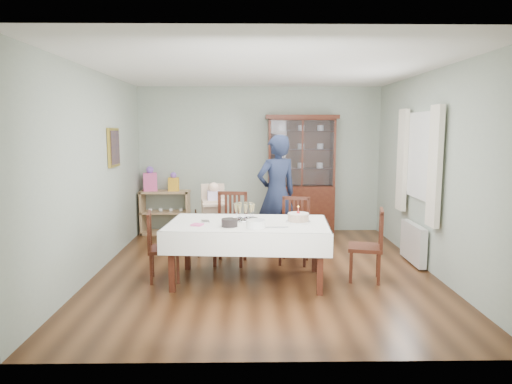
{
  "coord_description": "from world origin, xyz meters",
  "views": [
    {
      "loc": [
        -0.2,
        -6.05,
        1.91
      ],
      "look_at": [
        -0.1,
        0.2,
        1.06
      ],
      "focal_mm": 32.0,
      "sensor_mm": 36.0,
      "label": 1
    }
  ],
  "objects_px": {
    "champagne_tray": "(244,215)",
    "chair_far_left": "(230,242)",
    "sideboard": "(165,212)",
    "birthday_cake": "(298,218)",
    "dining_table": "(248,252)",
    "chair_end_right": "(366,259)",
    "chair_far_right": "(294,244)",
    "woman": "(277,194)",
    "high_chair": "(214,225)",
    "china_cabinet": "(301,173)",
    "chair_end_left": "(163,260)",
    "gift_bag_pink": "(150,180)",
    "gift_bag_orange": "(174,183)"
  },
  "relations": [
    {
      "from": "woman",
      "to": "chair_end_left",
      "type": "bearing_deg",
      "value": 17.32
    },
    {
      "from": "sideboard",
      "to": "chair_end_right",
      "type": "distance_m",
      "value": 4.08
    },
    {
      "from": "high_chair",
      "to": "gift_bag_orange",
      "type": "relative_size",
      "value": 3.2
    },
    {
      "from": "birthday_cake",
      "to": "chair_far_left",
      "type": "bearing_deg",
      "value": 137.9
    },
    {
      "from": "china_cabinet",
      "to": "chair_far_left",
      "type": "distance_m",
      "value": 2.4
    },
    {
      "from": "woman",
      "to": "champagne_tray",
      "type": "bearing_deg",
      "value": 44.18
    },
    {
      "from": "sideboard",
      "to": "gift_bag_pink",
      "type": "height_order",
      "value": "gift_bag_pink"
    },
    {
      "from": "chair_end_left",
      "to": "chair_end_right",
      "type": "relative_size",
      "value": 0.96
    },
    {
      "from": "high_chair",
      "to": "chair_end_left",
      "type": "bearing_deg",
      "value": -122.58
    },
    {
      "from": "high_chair",
      "to": "gift_bag_orange",
      "type": "bearing_deg",
      "value": 112.03
    },
    {
      "from": "sideboard",
      "to": "champagne_tray",
      "type": "xyz_separation_m",
      "value": [
        1.49,
        -2.58,
        0.43
      ]
    },
    {
      "from": "chair_far_right",
      "to": "gift_bag_pink",
      "type": "xyz_separation_m",
      "value": [
        -2.46,
        1.9,
        0.72
      ]
    },
    {
      "from": "woman",
      "to": "birthday_cake",
      "type": "height_order",
      "value": "woman"
    },
    {
      "from": "sideboard",
      "to": "chair_far_left",
      "type": "xyz_separation_m",
      "value": [
        1.28,
        -1.92,
        -0.1
      ]
    },
    {
      "from": "woman",
      "to": "chair_end_right",
      "type": "bearing_deg",
      "value": 102.21
    },
    {
      "from": "champagne_tray",
      "to": "china_cabinet",
      "type": "bearing_deg",
      "value": 68.4
    },
    {
      "from": "china_cabinet",
      "to": "woman",
      "type": "height_order",
      "value": "china_cabinet"
    },
    {
      "from": "chair_end_right",
      "to": "gift_bag_pink",
      "type": "height_order",
      "value": "gift_bag_pink"
    },
    {
      "from": "dining_table",
      "to": "chair_far_right",
      "type": "relative_size",
      "value": 2.22
    },
    {
      "from": "champagne_tray",
      "to": "birthday_cake",
      "type": "height_order",
      "value": "champagne_tray"
    },
    {
      "from": "gift_bag_pink",
      "to": "sideboard",
      "type": "bearing_deg",
      "value": 4.4
    },
    {
      "from": "sideboard",
      "to": "gift_bag_pink",
      "type": "xyz_separation_m",
      "value": [
        -0.26,
        -0.02,
        0.6
      ]
    },
    {
      "from": "champagne_tray",
      "to": "gift_bag_pink",
      "type": "xyz_separation_m",
      "value": [
        -1.75,
        2.56,
        0.17
      ]
    },
    {
      "from": "chair_far_left",
      "to": "chair_end_right",
      "type": "bearing_deg",
      "value": -15.69
    },
    {
      "from": "chair_far_left",
      "to": "chair_far_right",
      "type": "xyz_separation_m",
      "value": [
        0.92,
        0.0,
        -0.02
      ]
    },
    {
      "from": "dining_table",
      "to": "gift_bag_pink",
      "type": "distance_m",
      "value": 3.3
    },
    {
      "from": "dining_table",
      "to": "birthday_cake",
      "type": "xyz_separation_m",
      "value": [
        0.63,
        0.0,
        0.43
      ]
    },
    {
      "from": "champagne_tray",
      "to": "chair_far_left",
      "type": "bearing_deg",
      "value": 107.52
    },
    {
      "from": "sideboard",
      "to": "birthday_cake",
      "type": "relative_size",
      "value": 2.93
    },
    {
      "from": "sideboard",
      "to": "chair_end_right",
      "type": "bearing_deg",
      "value": -41.63
    },
    {
      "from": "china_cabinet",
      "to": "chair_end_left",
      "type": "bearing_deg",
      "value": -127.65
    },
    {
      "from": "dining_table",
      "to": "champagne_tray",
      "type": "xyz_separation_m",
      "value": [
        -0.05,
        0.15,
        0.45
      ]
    },
    {
      "from": "high_chair",
      "to": "chair_end_right",
      "type": "bearing_deg",
      "value": -44.48
    },
    {
      "from": "china_cabinet",
      "to": "chair_end_left",
      "type": "xyz_separation_m",
      "value": [
        -2.05,
        -2.65,
        -0.86
      ]
    },
    {
      "from": "birthday_cake",
      "to": "gift_bag_orange",
      "type": "distance_m",
      "value": 3.37
    },
    {
      "from": "chair_far_left",
      "to": "high_chair",
      "type": "bearing_deg",
      "value": 123.43
    },
    {
      "from": "sideboard",
      "to": "chair_end_left",
      "type": "distance_m",
      "value": 2.72
    },
    {
      "from": "chair_end_left",
      "to": "chair_far_left",
      "type": "bearing_deg",
      "value": -56.95
    },
    {
      "from": "champagne_tray",
      "to": "high_chair",
      "type": "bearing_deg",
      "value": 111.28
    },
    {
      "from": "champagne_tray",
      "to": "sideboard",
      "type": "bearing_deg",
      "value": 119.98
    },
    {
      "from": "woman",
      "to": "gift_bag_pink",
      "type": "bearing_deg",
      "value": -54.37
    },
    {
      "from": "chair_end_left",
      "to": "woman",
      "type": "xyz_separation_m",
      "value": [
        1.53,
        1.38,
        0.66
      ]
    },
    {
      "from": "china_cabinet",
      "to": "chair_end_right",
      "type": "bearing_deg",
      "value": -78.5
    },
    {
      "from": "chair_far_left",
      "to": "birthday_cake",
      "type": "relative_size",
      "value": 3.31
    },
    {
      "from": "high_chair",
      "to": "champagne_tray",
      "type": "distance_m",
      "value": 1.4
    },
    {
      "from": "sideboard",
      "to": "woman",
      "type": "height_order",
      "value": "woman"
    },
    {
      "from": "sideboard",
      "to": "high_chair",
      "type": "distance_m",
      "value": 1.66
    },
    {
      "from": "chair_far_left",
      "to": "gift_bag_pink",
      "type": "relative_size",
      "value": 2.24
    },
    {
      "from": "dining_table",
      "to": "china_cabinet",
      "type": "height_order",
      "value": "china_cabinet"
    },
    {
      "from": "sideboard",
      "to": "high_chair",
      "type": "xyz_separation_m",
      "value": [
        1.0,
        -1.33,
        0.03
      ]
    }
  ]
}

